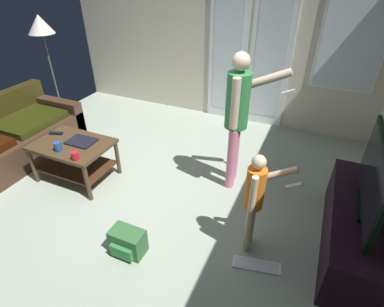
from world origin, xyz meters
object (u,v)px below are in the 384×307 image
at_px(coffee_table, 74,153).
at_px(person_child, 255,196).
at_px(flat_screen_tv, 373,178).
at_px(cup_by_laptop, 75,156).
at_px(laptop_closed, 81,141).
at_px(floor_lamp, 41,29).
at_px(tv_remote_black, 56,133).
at_px(tv_stand, 353,228).
at_px(loose_keyboard, 257,265).
at_px(cup_near_edge, 58,147).
at_px(backpack, 128,242).
at_px(leather_couch, 1,145).
at_px(person_adult, 238,112).

relative_size(coffee_table, person_child, 0.87).
height_order(coffee_table, flat_screen_tv, flat_screen_tv).
distance_m(person_child, cup_by_laptop, 1.99).
xyz_separation_m(flat_screen_tv, laptop_closed, (-3.07, -0.13, -0.31)).
xyz_separation_m(floor_lamp, tv_remote_black, (1.12, -1.14, -0.97)).
relative_size(tv_stand, person_child, 1.46).
xyz_separation_m(laptop_closed, cup_by_laptop, (0.20, -0.32, 0.04)).
relative_size(person_child, loose_keyboard, 2.31).
distance_m(coffee_table, tv_stand, 3.18).
bearing_deg(cup_near_edge, floor_lamp, 135.37).
distance_m(flat_screen_tv, backpack, 2.24).
bearing_deg(leather_couch, person_child, -0.85).
xyz_separation_m(floor_lamp, cup_by_laptop, (1.75, -1.48, -0.93)).
bearing_deg(laptop_closed, flat_screen_tv, 1.16).
bearing_deg(tv_stand, cup_by_laptop, -171.27).
distance_m(backpack, cup_by_laptop, 1.16).
xyz_separation_m(backpack, tv_remote_black, (-1.59, 0.83, 0.39)).
height_order(tv_stand, laptop_closed, laptop_closed).
distance_m(backpack, laptop_closed, 1.46).
bearing_deg(person_adult, tv_stand, -20.96).
bearing_deg(person_child, laptop_closed, 173.11).
bearing_deg(cup_near_edge, person_adult, 25.67).
height_order(backpack, laptop_closed, laptop_closed).
bearing_deg(laptop_closed, coffee_table, -146.34).
relative_size(person_adult, backpack, 5.00).
distance_m(coffee_table, person_child, 2.31).
bearing_deg(person_child, backpack, -152.42).
bearing_deg(coffee_table, tv_stand, 3.45).
distance_m(person_adult, person_child, 1.06).
relative_size(person_child, cup_by_laptop, 11.42).
relative_size(coffee_table, cup_near_edge, 8.48).
relative_size(flat_screen_tv, person_child, 1.13).
relative_size(coffee_table, loose_keyboard, 2.01).
distance_m(coffee_table, loose_keyboard, 2.48).
bearing_deg(cup_by_laptop, tv_remote_black, 151.44).
bearing_deg(leather_couch, backpack, -13.84).
height_order(flat_screen_tv, floor_lamp, floor_lamp).
bearing_deg(person_child, flat_screen_tv, 24.04).
height_order(leather_couch, tv_remote_black, leather_couch).
height_order(tv_stand, loose_keyboard, tv_stand).
bearing_deg(cup_by_laptop, leather_couch, 175.89).
distance_m(leather_couch, cup_by_laptop, 1.47).
distance_m(leather_couch, backpack, 2.47).
bearing_deg(floor_lamp, leather_couch, -77.25).
bearing_deg(backpack, cup_near_edge, 156.58).
bearing_deg(cup_near_edge, leather_couch, 177.93).
distance_m(flat_screen_tv, floor_lamp, 4.78).
distance_m(loose_keyboard, tv_remote_black, 2.85).
bearing_deg(tv_remote_black, person_child, -24.04).
bearing_deg(tv_stand, cup_near_edge, -173.22).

